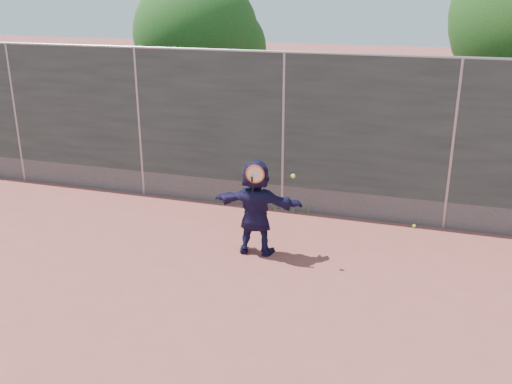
% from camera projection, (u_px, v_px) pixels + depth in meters
% --- Properties ---
extents(ground, '(80.00, 80.00, 0.00)m').
position_uv_depth(ground, '(216.00, 296.00, 7.97)').
color(ground, '#9E4C42').
rests_on(ground, ground).
extents(player, '(1.47, 0.52, 1.56)m').
position_uv_depth(player, '(256.00, 207.00, 9.04)').
color(player, '#181539').
rests_on(player, ground).
extents(ball_ground, '(0.07, 0.07, 0.07)m').
position_uv_depth(ball_ground, '(414.00, 226.00, 10.24)').
color(ball_ground, '#BEF235').
rests_on(ball_ground, ground).
extents(fence, '(20.00, 0.06, 3.03)m').
position_uv_depth(fence, '(283.00, 130.00, 10.58)').
color(fence, '#38423D').
rests_on(fence, ground).
extents(swing_action, '(0.76, 0.14, 0.51)m').
position_uv_depth(swing_action, '(259.00, 175.00, 8.63)').
color(swing_action, '#D04513').
rests_on(swing_action, ground).
extents(tree_left, '(3.15, 3.00, 4.53)m').
position_uv_depth(tree_left, '(203.00, 39.00, 13.69)').
color(tree_left, '#382314').
rests_on(tree_left, ground).
extents(weed_clump, '(0.68, 0.07, 0.30)m').
position_uv_depth(weed_clump, '(295.00, 207.00, 10.87)').
color(weed_clump, '#387226').
rests_on(weed_clump, ground).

